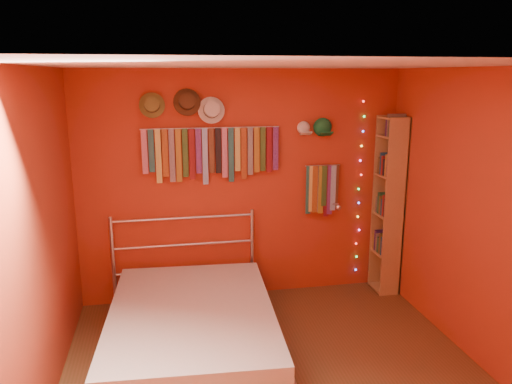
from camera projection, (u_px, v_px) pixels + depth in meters
ground at (279, 383)px, 4.04m from camera, size 3.50×3.50×0.00m
back_wall at (242, 186)px, 5.42m from camera, size 3.50×0.02×2.50m
right_wall at (488, 223)px, 4.08m from camera, size 0.02×3.50×2.50m
left_wall at (33, 252)px, 3.42m from camera, size 0.02×3.50×2.50m
ceiling at (282, 65)px, 3.46m from camera, size 3.50×3.50×0.02m
tie_rack at (211, 151)px, 5.20m from camera, size 1.45×0.03×0.60m
small_tie_rack at (322, 188)px, 5.54m from camera, size 0.40×0.03×0.59m
fedora_olive at (152, 105)px, 4.96m from camera, size 0.26×0.14×0.25m
fedora_brown at (187, 102)px, 5.01m from camera, size 0.28×0.15×0.27m
fedora_white at (212, 110)px, 5.08m from camera, size 0.28×0.15×0.27m
cap_white at (304, 128)px, 5.35m from camera, size 0.16×0.20×0.16m
cap_green at (323, 127)px, 5.39m from camera, size 0.19×0.24×0.19m
fairy_lights at (360, 189)px, 5.65m from camera, size 0.05×0.02×1.98m
reading_lamp at (337, 207)px, 5.46m from camera, size 0.06×0.27×0.08m
bookshelf at (391, 205)px, 5.57m from camera, size 0.25×0.34×2.00m
bed at (192, 329)px, 4.43m from camera, size 1.64×2.13×1.01m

